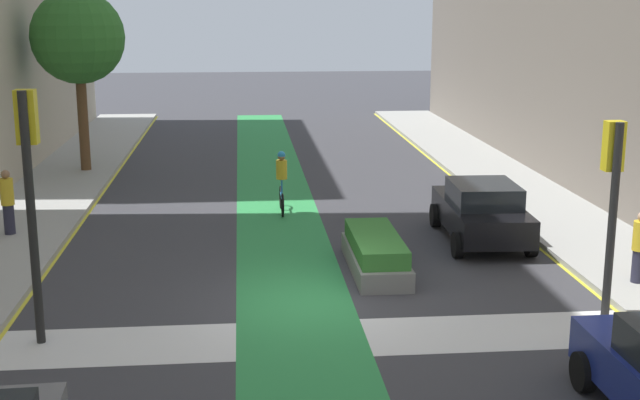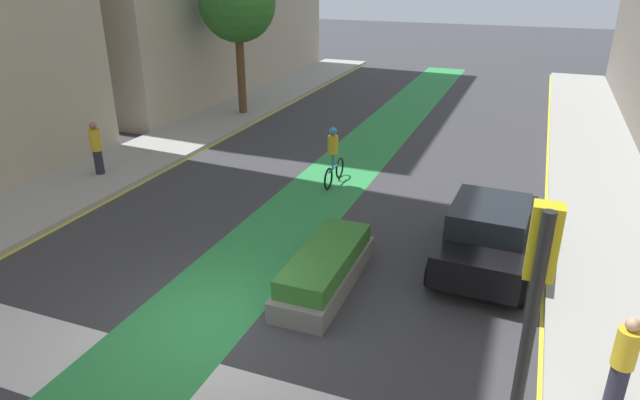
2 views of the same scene
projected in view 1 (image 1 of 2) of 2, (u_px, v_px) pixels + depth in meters
name	position (u px, v px, depth m)	size (l,w,h in m)	color
ground_plane	(315.00, 301.00, 17.61)	(120.00, 120.00, 0.00)	#38383D
bike_lane_paint	(295.00, 302.00, 17.57)	(2.40, 60.00, 0.01)	#2D8C47
crosswalk_band	(325.00, 338.00, 15.67)	(12.00, 1.80, 0.01)	silver
curb_stripe_left	(18.00, 311.00, 17.06)	(0.16, 60.00, 0.01)	yellow
curb_stripe_right	(595.00, 292.00, 18.15)	(0.16, 60.00, 0.01)	yellow
traffic_signal_near_right	(613.00, 181.00, 16.12)	(0.35, 0.52, 3.87)	black
traffic_signal_near_left	(29.00, 169.00, 14.87)	(0.35, 0.52, 4.57)	black
car_black_right_far	(481.00, 211.00, 21.87)	(2.16, 4.27, 1.57)	black
cyclist_in_lane	(282.00, 181.00, 24.76)	(0.32, 1.73, 1.86)	black
pedestrian_sidewalk_right_a	(640.00, 247.00, 18.18)	(0.34, 0.34, 1.56)	#262638
pedestrian_sidewalk_left_a	(8.00, 202.00, 21.98)	(0.34, 0.34, 1.70)	#262638
street_tree_near	(78.00, 38.00, 29.65)	(3.26, 3.26, 6.34)	brown
median_planter	(375.00, 253.00, 19.57)	(1.17, 3.46, 0.85)	slate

